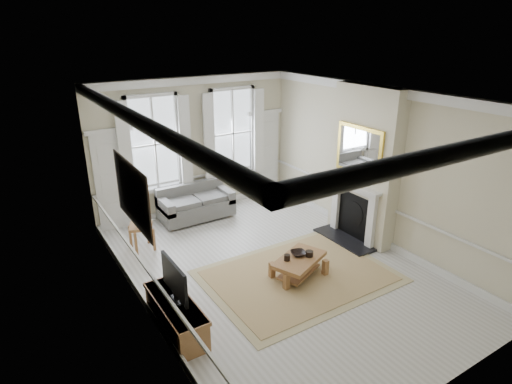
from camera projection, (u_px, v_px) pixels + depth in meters
floor at (276, 270)px, 8.45m from camera, size 7.20×7.20×0.00m
ceiling at (279, 96)px, 7.21m from camera, size 7.20×7.20×0.00m
back_wall at (195, 146)px, 10.67m from camera, size 5.20×0.00×5.20m
left_wall at (138, 222)px, 6.54m from camera, size 0.00×7.20×7.20m
right_wall at (377, 166)px, 9.12m from camera, size 0.00×7.20×7.20m
window_left at (154, 144)px, 10.03m from camera, size 1.26×0.20×2.20m
window_right at (232, 133)px, 11.08m from camera, size 1.26×0.20×2.20m
door_left at (115, 182)px, 9.82m from camera, size 0.90×0.08×2.30m
door_right at (264, 155)px, 11.85m from camera, size 0.90×0.08×2.30m
painting at (132, 194)px, 6.67m from camera, size 0.05×1.66×1.06m
chimney_breast at (364, 165)px, 9.19m from camera, size 0.35×1.70×3.38m
hearth at (344, 240)px, 9.59m from camera, size 0.55×1.50×0.05m
fireplace at (353, 209)px, 9.43m from camera, size 0.21×1.45×1.33m
mirror at (359, 151)px, 8.96m from camera, size 0.06×1.26×1.06m
sofa at (195, 204)px, 10.62m from camera, size 1.79×0.87×0.85m
side_table at (141, 230)px, 9.07m from camera, size 0.61×0.61×0.57m
rug at (298, 276)px, 8.22m from camera, size 3.50×2.60×0.02m
coffee_table at (299, 262)px, 8.11m from camera, size 1.24×1.01×0.41m
ceramic_pot_a at (287, 258)px, 7.97m from camera, size 0.12×0.12×0.12m
ceramic_pot_b at (309, 254)px, 8.12m from camera, size 0.15×0.15×0.11m
bowl at (298, 253)px, 8.17m from camera, size 0.36×0.36×0.07m
tv_stand at (176, 316)px, 6.69m from camera, size 0.47×1.48×0.53m
tv at (175, 279)px, 6.46m from camera, size 0.08×0.90×0.68m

